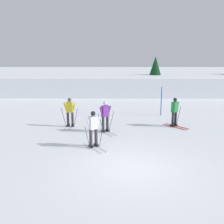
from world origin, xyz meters
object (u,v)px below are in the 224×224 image
at_px(conifer_far_left, 155,71).
at_px(skier_white, 93,128).
at_px(trail_marker_pole, 161,101).
at_px(skier_yellow, 70,111).
at_px(skier_green, 175,111).
at_px(skier_purple, 105,116).

bearing_deg(conifer_far_left, skier_white, -107.74).
distance_m(trail_marker_pole, conifer_far_left, 10.39).
relative_size(skier_white, trail_marker_pole, 0.87).
xyz_separation_m(skier_yellow, conifer_far_left, (6.87, 13.07, 1.29)).
relative_size(skier_white, skier_green, 1.00).
bearing_deg(skier_yellow, skier_green, 0.76).
height_order(skier_green, trail_marker_pole, trail_marker_pole).
xyz_separation_m(skier_yellow, skier_purple, (2.09, -1.01, -0.00)).
bearing_deg(skier_purple, conifer_far_left, 71.25).
distance_m(skier_white, conifer_far_left, 17.29).
xyz_separation_m(skier_yellow, skier_green, (6.09, 0.08, -0.00)).
distance_m(skier_purple, trail_marker_pole, 5.32).
height_order(skier_green, conifer_far_left, conifer_far_left).
relative_size(skier_yellow, skier_white, 1.00).
bearing_deg(conifer_far_left, skier_purple, -108.75).
xyz_separation_m(skier_green, conifer_far_left, (0.78, 12.99, 1.29)).
bearing_deg(conifer_far_left, skier_yellow, -117.72).
bearing_deg(skier_green, skier_white, -142.52).
height_order(skier_purple, skier_green, same).
height_order(skier_yellow, skier_white, same).
bearing_deg(skier_purple, skier_yellow, 154.08).
bearing_deg(skier_yellow, trail_marker_pole, 26.00).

